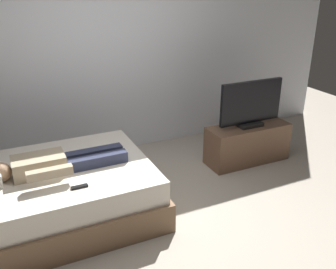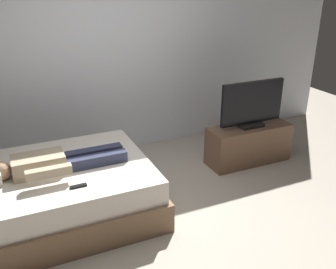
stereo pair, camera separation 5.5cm
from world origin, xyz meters
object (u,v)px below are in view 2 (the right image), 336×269
at_px(tv_stand, 248,144).
at_px(tv, 252,105).
at_px(person, 53,163).
at_px(remote, 78,186).
at_px(bed, 54,194).

height_order(tv_stand, tv, tv).
relative_size(person, tv, 1.43).
relative_size(remote, tv_stand, 0.14).
bearing_deg(tv, person, -174.03).
height_order(remote, tv_stand, remote).
bearing_deg(person, tv, 5.97).
distance_m(remote, tv_stand, 2.44).
xyz_separation_m(bed, tv_stand, (2.51, 0.22, -0.01)).
xyz_separation_m(bed, person, (0.03, -0.04, 0.36)).
relative_size(remote, tv, 0.17).
bearing_deg(remote, tv, 15.90).
distance_m(person, tv_stand, 2.53).
height_order(bed, tv, tv).
xyz_separation_m(tv_stand, tv, (0.00, -0.00, 0.53)).
bearing_deg(remote, person, 110.47).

